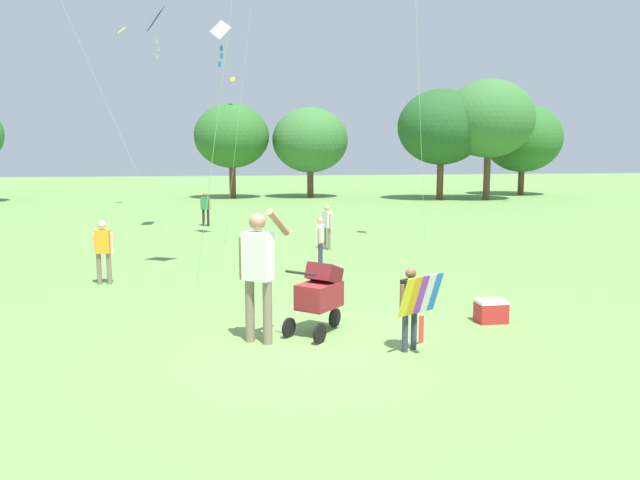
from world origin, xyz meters
name	(u,v)px	position (x,y,z in m)	size (l,w,h in m)	color
ground_plane	(315,345)	(0.00, 0.00, 0.00)	(120.00, 120.00, 0.00)	#668E47
treeline_distant	(270,132)	(1.76, 25.78, 3.66)	(37.94, 7.85, 6.42)	brown
child_with_butterfly_kite	(412,301)	(1.20, -0.45, 0.67)	(0.67, 0.52, 1.11)	#33384C
person_adult_flyer	(258,265)	(-0.73, 0.25, 1.07)	(0.71, 0.49, 1.86)	#7F705B
stroller	(320,292)	(0.16, 0.54, 0.61)	(0.96, 0.99, 1.03)	black
kite_orange_delta	(222,43)	(-0.98, 9.94, 5.55)	(0.95, 3.36, 6.25)	white
kite_blue_high	(154,25)	(-3.00, 12.34, 6.43)	(2.28, 4.40, 7.11)	black
person_red_shirt	(103,247)	(-3.46, 4.52, 0.74)	(0.40, 0.20, 1.26)	#7F705B
person_sitting_far	(320,238)	(1.06, 5.73, 0.66)	(0.21, 0.34, 1.11)	#33384C
person_couple_left	(206,206)	(-1.61, 13.95, 0.71)	(0.35, 0.26, 1.20)	#232328
person_kid_running	(327,223)	(1.64, 8.07, 0.70)	(0.26, 0.35, 1.19)	#7F705B
cooler_box	(491,311)	(2.84, 0.68, 0.18)	(0.45, 0.33, 0.35)	red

